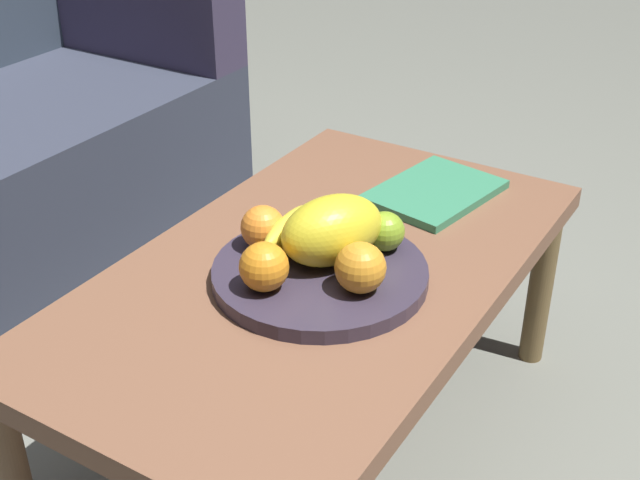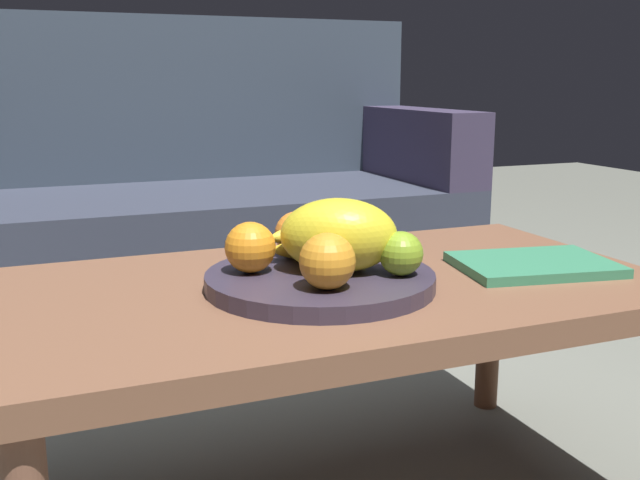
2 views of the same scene
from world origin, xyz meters
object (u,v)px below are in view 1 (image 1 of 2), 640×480
Objects in this scene: orange_front at (264,267)px; magazine at (435,192)px; banana_bunch at (293,236)px; coffee_table at (319,287)px; apple_front at (385,231)px; orange_left at (263,227)px; orange_right at (360,268)px; melon_large_front at (332,230)px; fruit_bowl at (320,274)px.

orange_front is 0.48m from magazine.
banana_bunch is (0.12, 0.03, -0.01)m from orange_front.
coffee_table is 15.45× the size of apple_front.
orange_right reaches higher than orange_left.
melon_large_front is at bearing -20.21° from orange_front.
orange_front is at bearing -144.28° from orange_left.
magazine is at bearing -4.59° from fruit_bowl.
coffee_table is at bearing -5.06° from orange_front.
fruit_bowl is 4.71× the size of orange_left.
orange_front is 0.48× the size of banana_bunch.
orange_left is (-0.02, 0.12, -0.02)m from melon_large_front.
orange_front reaches higher than fruit_bowl.
orange_left is 0.20m from orange_right.
melon_large_front is 2.22× the size of orange_right.
fruit_bowl is at bearing -22.61° from orange_front.
magazine is at bearing -21.40° from orange_left.
magazine is (0.37, -0.03, -0.00)m from fruit_bowl.
fruit_bowl reaches higher than magazine.
orange_right is (-0.07, -0.11, 0.11)m from coffee_table.
fruit_bowl reaches higher than coffee_table.
apple_front is 0.27m from magazine.
orange_right is (-0.03, -0.20, 0.00)m from orange_left.
fruit_bowl is at bearing 149.99° from apple_front.
coffee_table is at bearing -67.53° from orange_left.
melon_large_front reaches higher than fruit_bowl.
banana_bunch is at bearing 122.31° from apple_front.
apple_front is (0.20, -0.10, -0.01)m from orange_front.
magazine is (0.47, -0.07, -0.06)m from orange_front.
coffee_table is 0.34m from magazine.
coffee_table is at bearing 34.13° from fruit_bowl.
orange_right is at bearing -107.74° from banana_bunch.
melon_large_front is 0.12m from orange_left.
orange_front is 0.23m from apple_front.
orange_front is (-0.14, 0.01, 0.11)m from coffee_table.
fruit_bowl is at bearing -110.24° from banana_bunch.
orange_left reaches higher than apple_front.
apple_front reaches higher than banana_bunch.
fruit_bowl is 1.39× the size of magazine.
orange_front is 0.13m from orange_left.
orange_left is at bearing 87.08° from fruit_bowl.
apple_front is 0.41× the size of banana_bunch.
orange_front is (-0.10, 0.04, 0.05)m from fruit_bowl.
fruit_bowl is 0.13m from apple_front.
magazine is at bearing -8.50° from orange_front.
orange_left is at bearing 111.43° from banana_bunch.
melon_large_front is at bearing 57.07° from orange_right.
magazine is (0.33, -0.06, 0.05)m from coffee_table.
melon_large_front reaches higher than orange_left.
fruit_bowl is at bearing 168.65° from melon_large_front.
orange_right is at bearing -119.89° from coffee_table.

